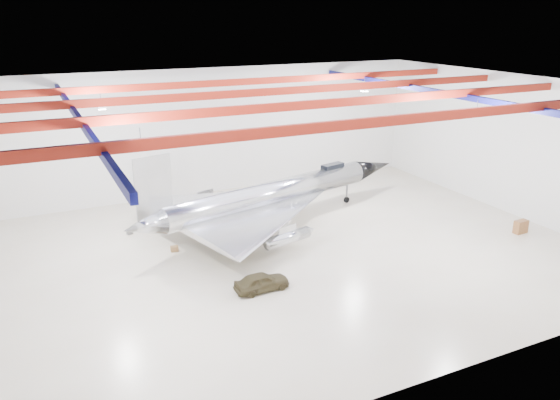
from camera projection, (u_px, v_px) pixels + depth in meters
floor at (283, 253)px, 36.89m from camera, size 40.00×40.00×0.00m
wall_back at (209, 132)px, 47.93m from camera, size 40.00×0.00×40.00m
wall_right at (510, 144)px, 43.23m from camera, size 0.00×30.00×30.00m
ceiling at (283, 88)px, 33.33m from camera, size 40.00×40.00×0.00m
ceiling_structure at (283, 99)px, 33.55m from camera, size 39.50×29.50×1.08m
jet_aircraft at (271, 197)px, 40.96m from camera, size 25.19×17.75×6.98m
jeep at (262, 282)px, 31.68m from camera, size 3.29×1.41×1.11m
desk at (521, 227)px, 40.06m from camera, size 1.10×0.60×0.98m
crate_ply at (174, 249)px, 37.07m from camera, size 0.54×0.45×0.35m
engine_drum at (238, 231)px, 39.98m from camera, size 0.54×0.54×0.37m
parts_bin at (299, 205)px, 45.48m from camera, size 0.61×0.51×0.38m
crate_small at (130, 233)px, 39.92m from camera, size 0.49×0.45×0.27m
oil_barrel at (265, 223)px, 41.70m from camera, size 0.65×0.59×0.37m
spares_box at (253, 200)px, 46.73m from camera, size 0.52×0.52×0.40m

